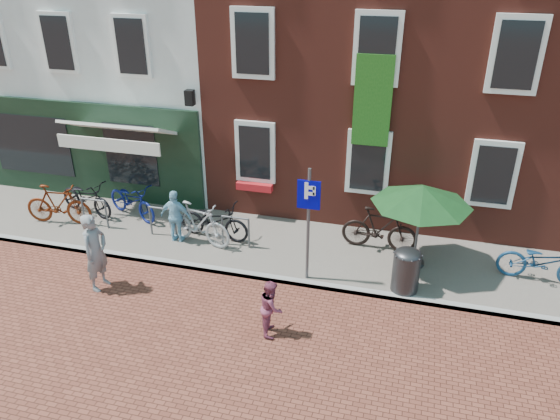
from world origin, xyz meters
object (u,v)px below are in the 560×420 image
(bicycle_5, at_px, (379,229))
(parking_sign, at_px, (308,211))
(woman, at_px, (96,252))
(bicycle_3, at_px, (198,224))
(parasol, at_px, (423,192))
(litter_bin, at_px, (406,268))
(bicycle_1, at_px, (58,204))
(bicycle_4, at_px, (214,220))
(bicycle_0, at_px, (86,197))
(bicycle_6, at_px, (543,262))
(cafe_person, at_px, (176,216))
(boy, at_px, (271,307))
(bicycle_2, at_px, (132,200))

(bicycle_5, bearing_deg, parking_sign, 142.31)
(parking_sign, xyz_separation_m, woman, (-4.45, -1.41, -0.91))
(bicycle_3, distance_m, bicycle_5, 4.54)
(parking_sign, distance_m, bicycle_3, 3.33)
(parasol, bearing_deg, litter_bin, -97.98)
(bicycle_1, relative_size, bicycle_4, 0.97)
(litter_bin, xyz_separation_m, parking_sign, (-2.18, -0.11, 1.16))
(bicycle_0, relative_size, bicycle_6, 1.00)
(cafe_person, bearing_deg, litter_bin, 173.99)
(parking_sign, bearing_deg, bicycle_0, 166.56)
(boy, height_order, bicycle_3, bicycle_3)
(bicycle_1, relative_size, bicycle_5, 1.00)
(woman, distance_m, bicycle_0, 3.78)
(bicycle_1, bearing_deg, bicycle_6, -95.35)
(bicycle_1, distance_m, bicycle_5, 8.59)
(boy, xyz_separation_m, bicycle_0, (-6.42, 3.51, 0.01))
(woman, bearing_deg, boy, -90.86)
(parasol, distance_m, bicycle_0, 9.17)
(bicycle_0, xyz_separation_m, bicycle_1, (-0.39, -0.71, 0.06))
(bicycle_3, height_order, bicycle_6, bicycle_3)
(bicycle_6, bearing_deg, parking_sign, 108.85)
(cafe_person, xyz_separation_m, bicycle_3, (0.59, 0.01, -0.14))
(parking_sign, relative_size, bicycle_1, 1.44)
(bicycle_4, xyz_separation_m, bicycle_5, (4.16, 0.53, 0.06))
(bicycle_3, distance_m, bicycle_6, 8.14)
(parasol, xyz_separation_m, bicycle_3, (-5.34, -0.40, -1.34))
(cafe_person, relative_size, bicycle_4, 0.73)
(parking_sign, height_order, bicycle_3, parking_sign)
(litter_bin, height_order, woman, woman)
(litter_bin, height_order, bicycle_0, litter_bin)
(bicycle_1, bearing_deg, bicycle_4, -92.71)
(parking_sign, relative_size, cafe_person, 1.93)
(cafe_person, bearing_deg, woman, 70.23)
(bicycle_1, distance_m, bicycle_6, 12.23)
(parking_sign, bearing_deg, cafe_person, 166.96)
(bicycle_3, bearing_deg, woman, 158.99)
(litter_bin, height_order, bicycle_4, litter_bin)
(bicycle_0, bearing_deg, bicycle_6, -75.65)
(parking_sign, distance_m, bicycle_1, 7.25)
(boy, height_order, bicycle_0, boy)
(woman, xyz_separation_m, cafe_person, (0.86, 2.24, -0.11))
(litter_bin, relative_size, bicycle_4, 0.57)
(bicycle_0, relative_size, bicycle_3, 1.03)
(parasol, xyz_separation_m, bicycle_2, (-7.71, 0.52, -1.39))
(parasol, relative_size, cafe_person, 1.64)
(cafe_person, xyz_separation_m, bicycle_2, (-1.78, 0.93, -0.19))
(parking_sign, bearing_deg, woman, -162.45)
(litter_bin, bearing_deg, bicycle_6, 21.30)
(cafe_person, height_order, bicycle_3, cafe_person)
(litter_bin, height_order, parking_sign, parking_sign)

